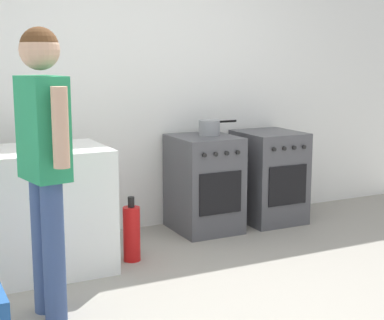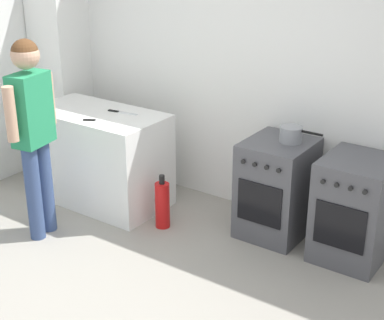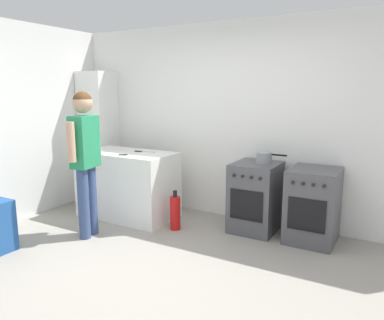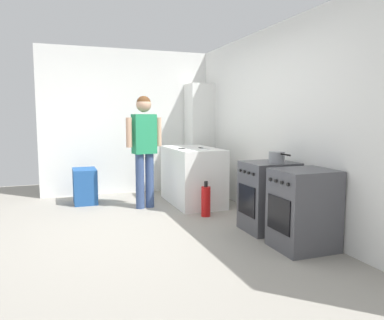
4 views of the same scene
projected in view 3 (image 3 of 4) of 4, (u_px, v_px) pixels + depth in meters
ground_plane at (159, 276)px, 3.51m from camera, size 8.00×8.00×0.00m
back_wall at (242, 122)px, 4.93m from camera, size 6.00×0.10×2.60m
side_wall_left at (12, 123)px, 4.89m from camera, size 0.10×3.10×2.60m
counter_unit at (128, 184)px, 5.11m from camera, size 1.30×0.70×0.90m
oven_left at (255, 197)px, 4.61m from camera, size 0.53×0.62×0.85m
oven_right at (313, 205)px, 4.27m from camera, size 0.54×0.62×0.85m
pot at (264, 158)px, 4.52m from camera, size 0.37×0.19×0.13m
knife_chef at (144, 152)px, 5.03m from camera, size 0.31×0.08×0.01m
knife_paring at (125, 155)px, 4.78m from camera, size 0.20×0.13×0.01m
person at (85, 151)px, 4.31m from camera, size 0.26×0.56×1.71m
fire_extinguisher at (175, 213)px, 4.66m from camera, size 0.13×0.13×0.50m
larder_cabinet at (99, 137)px, 5.89m from camera, size 0.48×0.44×2.00m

